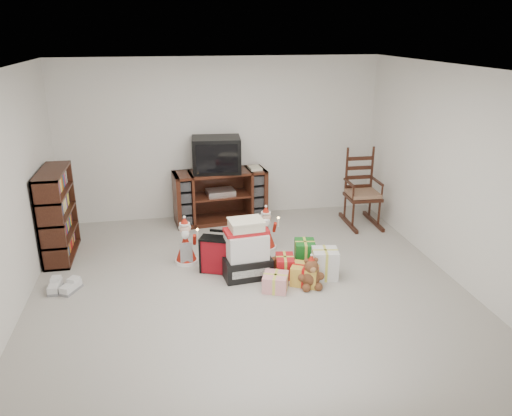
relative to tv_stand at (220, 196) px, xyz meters
The scene contains 13 objects.
room 2.37m from the tv_stand, 88.40° to the right, with size 5.01×5.01×2.51m.
tv_stand is the anchor object (origin of this frame).
bookshelf 2.42m from the tv_stand, 158.19° to the right, with size 0.32×0.97×1.19m.
rocking_chair 2.19m from the tv_stand, 12.70° to the right, with size 0.51×0.82×1.22m.
gift_pile 1.94m from the tv_stand, 87.34° to the right, with size 0.62×0.48×0.72m.
red_suitcase 1.79m from the tv_stand, 98.60° to the right, with size 0.40×0.31×0.54m.
stocking 1.82m from the tv_stand, 81.16° to the right, with size 0.30×0.13×0.65m, color #0B6B1E, non-canonical shape.
teddy_bear 2.49m from the tv_stand, 71.53° to the right, with size 0.25×0.22×0.37m.
santa_figurine 1.29m from the tv_stand, 67.56° to the right, with size 0.30×0.29×0.62m.
mrs_claus_figurine 1.55m from the tv_stand, 113.69° to the right, with size 0.31×0.29×0.63m.
sneaker_pair 2.85m from the tv_stand, 137.17° to the right, with size 0.38×0.31×0.10m.
gift_cluster 2.28m from the tv_stand, 70.83° to the right, with size 0.82×0.93×0.28m.
crt_television 0.67m from the tv_stand, 167.31° to the right, with size 0.76×0.58×0.53m.
Camera 1 is at (-0.87, -5.17, 2.89)m, focal length 35.00 mm.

